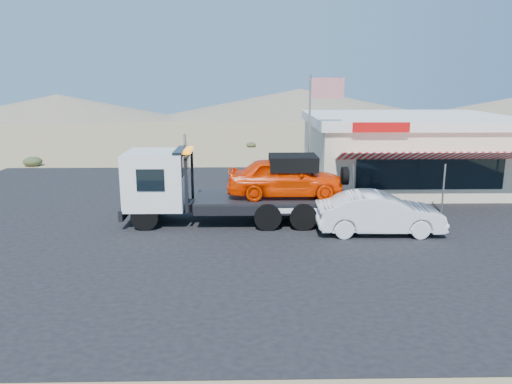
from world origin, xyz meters
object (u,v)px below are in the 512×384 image
at_px(white_sedan, 379,213).
at_px(jerky_store, 404,150).
at_px(tow_truck, 233,183).
at_px(flagpole, 315,126).

xyz_separation_m(white_sedan, jerky_store, (3.54, 8.50, 1.18)).
height_order(tow_truck, jerky_store, jerky_store).
relative_size(tow_truck, flagpole, 1.54).
height_order(white_sedan, flagpole, flagpole).
relative_size(tow_truck, white_sedan, 1.92).
bearing_deg(tow_truck, jerky_store, 36.59).
xyz_separation_m(tow_truck, flagpole, (3.62, 2.35, 2.11)).
height_order(tow_truck, flagpole, flagpole).
relative_size(tow_truck, jerky_store, 0.89).
bearing_deg(white_sedan, jerky_store, -21.34).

